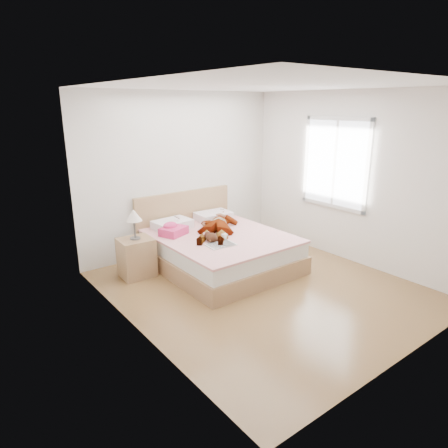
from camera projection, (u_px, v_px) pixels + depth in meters
name	position (u px, v px, depth m)	size (l,w,h in m)	color
ground	(262.00, 288.00, 5.41)	(4.00, 4.00, 0.00)	#56361A
woman	(218.00, 222.00, 6.22)	(0.60, 1.61, 0.22)	white
hair	(172.00, 226.00, 6.25)	(0.47, 0.58, 0.09)	black
phone	(177.00, 217.00, 6.21)	(0.05, 0.10, 0.01)	silver
room_shell	(335.00, 163.00, 6.24)	(4.00, 4.00, 4.00)	white
bed	(217.00, 248.00, 6.12)	(1.80, 2.08, 1.00)	olive
towel	(173.00, 230.00, 5.95)	(0.46, 0.42, 0.20)	#E33D60
magazine	(221.00, 245.00, 5.53)	(0.41, 0.29, 0.02)	white
coffee_mug	(224.00, 237.00, 5.75)	(0.12, 0.08, 0.09)	white
plush_toy	(211.00, 237.00, 5.65)	(0.16, 0.24, 0.14)	black
nightstand	(136.00, 254.00, 5.70)	(0.48, 0.43, 0.99)	brown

